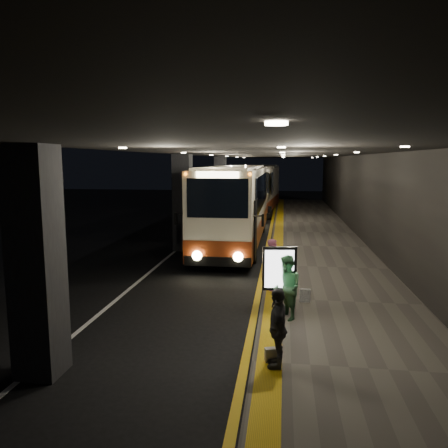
# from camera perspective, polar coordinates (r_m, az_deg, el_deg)

# --- Properties ---
(ground) EXTENTS (90.00, 90.00, 0.00)m
(ground) POSITION_cam_1_polar(r_m,az_deg,el_deg) (16.26, -3.36, -6.35)
(ground) COLOR black
(lane_line_white) EXTENTS (0.12, 50.00, 0.01)m
(lane_line_white) POSITION_cam_1_polar(r_m,az_deg,el_deg) (21.40, -5.52, -2.80)
(lane_line_white) COLOR silver
(lane_line_white) RESTS_ON ground
(kerb_stripe_yellow) EXTENTS (0.18, 50.00, 0.01)m
(kerb_stripe_yellow) POSITION_cam_1_polar(r_m,az_deg,el_deg) (20.85, 5.67, -3.10)
(kerb_stripe_yellow) COLOR gold
(kerb_stripe_yellow) RESTS_ON ground
(sidewalk) EXTENTS (4.50, 50.00, 0.15)m
(sidewalk) POSITION_cam_1_polar(r_m,az_deg,el_deg) (20.89, 12.27, -3.03)
(sidewalk) COLOR #514C44
(sidewalk) RESTS_ON ground
(tactile_strip) EXTENTS (0.50, 50.00, 0.01)m
(tactile_strip) POSITION_cam_1_polar(r_m,az_deg,el_deg) (20.81, 7.05, -2.72)
(tactile_strip) COLOR gold
(tactile_strip) RESTS_ON sidewalk
(terminal_wall) EXTENTS (0.10, 50.00, 6.00)m
(terminal_wall) POSITION_cam_1_polar(r_m,az_deg,el_deg) (20.84, 18.72, 4.81)
(terminal_wall) COLOR black
(terminal_wall) RESTS_ON ground
(support_columns) EXTENTS (0.80, 24.80, 4.40)m
(support_columns) POSITION_cam_1_polar(r_m,az_deg,el_deg) (20.05, -5.42, 2.80)
(support_columns) COLOR black
(support_columns) RESTS_ON ground
(canopy) EXTENTS (9.00, 50.00, 0.40)m
(canopy) POSITION_cam_1_polar(r_m,az_deg,el_deg) (20.45, 6.28, 9.62)
(canopy) COLOR black
(canopy) RESTS_ON support_columns
(coach_main) EXTENTS (2.53, 12.04, 3.74)m
(coach_main) POSITION_cam_1_polar(r_m,az_deg,el_deg) (21.16, 1.54, 2.01)
(coach_main) COLOR #EFE6C8
(coach_main) RESTS_ON ground
(coach_second) EXTENTS (3.16, 11.57, 3.59)m
(coach_second) POSITION_cam_1_polar(r_m,az_deg,el_deg) (34.32, 4.44, 4.27)
(coach_second) COLOR #EFE6C8
(coach_second) RESTS_ON ground
(coach_third) EXTENTS (3.02, 11.50, 3.58)m
(coach_third) POSITION_cam_1_polar(r_m,az_deg,el_deg) (44.87, 5.12, 5.18)
(coach_third) COLOR #EFE6C8
(coach_third) RESTS_ON ground
(passenger_boarding) EXTENTS (0.50, 0.65, 1.59)m
(passenger_boarding) POSITION_cam_1_polar(r_m,az_deg,el_deg) (13.47, 6.46, -5.31)
(passenger_boarding) COLOR #B05278
(passenger_boarding) RESTS_ON sidewalk
(passenger_waiting_green) EXTENTS (0.80, 0.93, 1.63)m
(passenger_waiting_green) POSITION_cam_1_polar(r_m,az_deg,el_deg) (11.11, 8.21, -8.21)
(passenger_waiting_green) COLOR #3B6A47
(passenger_waiting_green) RESTS_ON sidewalk
(passenger_waiting_grey) EXTENTS (0.50, 0.93, 1.56)m
(passenger_waiting_grey) POSITION_cam_1_polar(r_m,az_deg,el_deg) (8.64, 7.03, -13.30)
(passenger_waiting_grey) COLOR #4E4E53
(passenger_waiting_grey) RESTS_ON sidewalk
(bag_polka) EXTENTS (0.31, 0.15, 0.37)m
(bag_polka) POSITION_cam_1_polar(r_m,az_deg,el_deg) (12.68, 10.53, -9.15)
(bag_polka) COLOR black
(bag_polka) RESTS_ON sidewalk
(bag_plain) EXTENTS (0.26, 0.19, 0.29)m
(bag_plain) POSITION_cam_1_polar(r_m,az_deg,el_deg) (9.04, 6.12, -16.65)
(bag_plain) COLOR #B7B2AB
(bag_plain) RESTS_ON sidewalk
(info_sign) EXTENTS (0.86, 0.23, 1.82)m
(info_sign) POSITION_cam_1_polar(r_m,az_deg,el_deg) (11.12, 7.25, -5.97)
(info_sign) COLOR black
(info_sign) RESTS_ON sidewalk
(stanchion_post) EXTENTS (0.05, 0.05, 1.07)m
(stanchion_post) POSITION_cam_1_polar(r_m,az_deg,el_deg) (14.53, 6.94, -5.38)
(stanchion_post) COLOR black
(stanchion_post) RESTS_ON sidewalk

